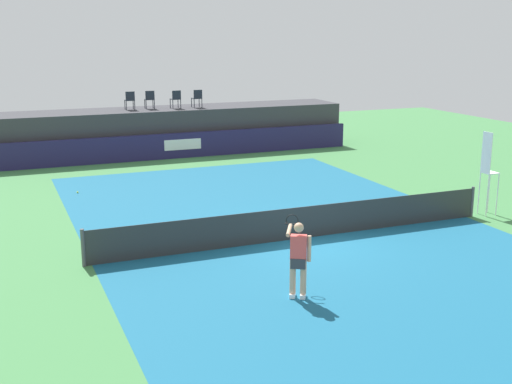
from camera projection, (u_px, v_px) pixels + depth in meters
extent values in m
plane|color=#3D7A42|center=(261.00, 213.00, 21.87)|extent=(48.00, 48.00, 0.00)
cube|color=#16597A|center=(301.00, 238.00, 19.17)|extent=(12.00, 22.00, 0.00)
cube|color=#231E4C|center=(176.00, 146.00, 31.17)|extent=(18.00, 0.20, 1.20)
cube|color=white|center=(183.00, 144.00, 31.16)|extent=(1.80, 0.02, 0.50)
cube|color=#38383D|center=(166.00, 130.00, 32.67)|extent=(18.00, 2.80, 2.20)
cylinder|color=#1E232D|center=(133.00, 105.00, 31.99)|extent=(0.04, 0.04, 0.44)
cylinder|color=#1E232D|center=(125.00, 105.00, 31.85)|extent=(0.04, 0.04, 0.44)
cylinder|color=#1E232D|center=(135.00, 105.00, 31.62)|extent=(0.04, 0.04, 0.44)
cylinder|color=#1E232D|center=(126.00, 106.00, 31.48)|extent=(0.04, 0.04, 0.44)
cube|color=#1E232D|center=(130.00, 100.00, 31.68)|extent=(0.45, 0.45, 0.03)
cube|color=#1E232D|center=(130.00, 96.00, 31.43)|extent=(0.44, 0.04, 0.42)
cylinder|color=#1E232D|center=(153.00, 104.00, 32.37)|extent=(0.04, 0.04, 0.44)
cylinder|color=#1E232D|center=(145.00, 104.00, 32.24)|extent=(0.04, 0.04, 0.44)
cylinder|color=#1E232D|center=(154.00, 104.00, 31.99)|extent=(0.04, 0.04, 0.44)
cylinder|color=#1E232D|center=(146.00, 105.00, 31.87)|extent=(0.04, 0.04, 0.44)
cube|color=#1E232D|center=(149.00, 99.00, 32.06)|extent=(0.47, 0.47, 0.03)
cube|color=#1E232D|center=(150.00, 95.00, 31.82)|extent=(0.44, 0.05, 0.42)
cylinder|color=#1E232D|center=(178.00, 103.00, 32.53)|extent=(0.04, 0.04, 0.44)
cylinder|color=#1E232D|center=(170.00, 104.00, 32.36)|extent=(0.04, 0.04, 0.44)
cylinder|color=#1E232D|center=(181.00, 104.00, 32.18)|extent=(0.04, 0.04, 0.44)
cylinder|color=#1E232D|center=(173.00, 104.00, 32.01)|extent=(0.04, 0.04, 0.44)
cube|color=#1E232D|center=(175.00, 99.00, 32.21)|extent=(0.46, 0.46, 0.03)
cube|color=#1E232D|center=(177.00, 95.00, 31.98)|extent=(0.44, 0.05, 0.42)
cylinder|color=#1E232D|center=(199.00, 102.00, 32.91)|extent=(0.04, 0.04, 0.44)
cylinder|color=#1E232D|center=(192.00, 103.00, 32.74)|extent=(0.04, 0.04, 0.44)
cylinder|color=#1E232D|center=(202.00, 103.00, 32.55)|extent=(0.04, 0.04, 0.44)
cylinder|color=#1E232D|center=(194.00, 104.00, 32.39)|extent=(0.04, 0.04, 0.44)
cube|color=#1E232D|center=(197.00, 98.00, 32.59)|extent=(0.46, 0.46, 0.03)
cube|color=#1E232D|center=(198.00, 94.00, 32.35)|extent=(0.44, 0.04, 0.42)
cylinder|color=white|center=(497.00, 195.00, 21.40)|extent=(0.04, 0.04, 1.40)
cylinder|color=white|center=(489.00, 192.00, 21.77)|extent=(0.04, 0.04, 1.40)
cylinder|color=white|center=(487.00, 196.00, 21.26)|extent=(0.04, 0.04, 1.40)
cylinder|color=white|center=(479.00, 193.00, 21.62)|extent=(0.04, 0.04, 1.40)
cube|color=white|center=(490.00, 173.00, 21.34)|extent=(0.44, 0.44, 0.03)
cube|color=white|center=(487.00, 153.00, 21.10)|extent=(0.03, 0.44, 1.33)
cube|color=#2D2D2D|center=(301.00, 223.00, 19.06)|extent=(12.40, 0.02, 0.95)
cylinder|color=#4C4C51|center=(83.00, 248.00, 16.78)|extent=(0.10, 0.10, 1.00)
cylinder|color=#4C4C51|center=(472.00, 202.00, 21.33)|extent=(0.10, 0.10, 1.00)
cube|color=white|center=(303.00, 296.00, 14.90)|extent=(0.24, 0.28, 0.10)
cylinder|color=tan|center=(303.00, 277.00, 14.79)|extent=(0.14, 0.14, 0.82)
cube|color=white|center=(292.00, 295.00, 14.93)|extent=(0.24, 0.28, 0.10)
cylinder|color=tan|center=(293.00, 276.00, 14.82)|extent=(0.14, 0.14, 0.82)
cube|color=#333338|center=(298.00, 262.00, 14.72)|extent=(0.40, 0.36, 0.24)
cube|color=#E54C47|center=(298.00, 247.00, 14.64)|extent=(0.41, 0.36, 0.56)
sphere|color=tan|center=(299.00, 228.00, 14.53)|extent=(0.22, 0.22, 0.22)
cylinder|color=tan|center=(309.00, 249.00, 14.61)|extent=(0.09, 0.09, 0.60)
cylinder|color=tan|center=(289.00, 230.00, 14.86)|extent=(0.39, 0.57, 0.14)
cylinder|color=black|center=(291.00, 224.00, 15.26)|extent=(0.27, 0.18, 0.03)
torus|color=black|center=(292.00, 220.00, 15.54)|extent=(0.27, 0.18, 0.30)
sphere|color=#D8EA33|center=(78.00, 192.00, 24.53)|extent=(0.07, 0.07, 0.07)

